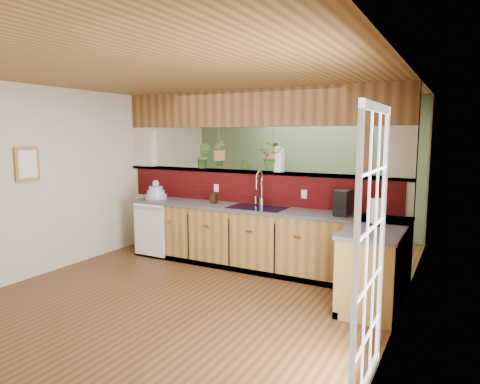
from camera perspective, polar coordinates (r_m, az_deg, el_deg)
The scene contains 27 objects.
ground at distance 5.64m, azimuth -4.48°, elevation -12.45°, with size 4.60×7.00×0.01m, color #4E3018.
ceiling at distance 5.33m, azimuth -4.78°, elevation 14.78°, with size 4.60×7.00×0.01m, color brown.
wall_back at distance 8.48m, azimuth 8.23°, elevation 3.31°, with size 4.60×0.02×2.60m, color beige.
wall_left at distance 6.85m, azimuth -21.08°, elevation 1.82°, with size 0.02×7.00×2.60m, color beige.
wall_right at distance 4.54m, azimuth 20.67°, elevation -0.92°, with size 0.02×7.00×2.60m, color beige.
pass_through_partition at distance 6.50m, azimuth 2.01°, elevation 1.08°, with size 4.60×0.21×2.60m.
pass_through_ledge at distance 6.50m, azimuth 1.80°, elevation 2.67°, with size 4.60×0.21×0.04m, color brown.
header_beam at distance 6.48m, azimuth 1.83°, elevation 11.11°, with size 4.60×0.15×0.55m, color brown.
sage_backwall at distance 8.46m, azimuth 8.19°, elevation 3.30°, with size 4.55×0.02×2.55m, color #58724E.
countertop at distance 5.89m, azimuth 7.05°, elevation -7.03°, with size 4.14×1.52×0.90m.
dishwasher at distance 6.87m, azimuth -12.02°, elevation -4.93°, with size 0.58×0.03×0.82m.
navy_sink at distance 6.13m, azimuth 2.33°, elevation -2.82°, with size 0.82×0.50×0.18m.
french_door at distance 3.33m, azimuth 17.01°, elevation -8.16°, with size 0.06×1.02×2.16m, color white.
framed_print at distance 6.31m, azimuth -26.51°, elevation 3.35°, with size 0.04×0.35×0.45m.
faucet at distance 6.22m, azimuth 2.68°, elevation 0.68°, with size 0.23×0.23×0.52m.
dish_stack at distance 7.04m, azimuth -11.13°, elevation -0.15°, with size 0.35×0.35×0.30m.
soap_dispenser at distance 6.49m, azimuth -3.50°, elevation -0.66°, with size 0.09×0.09×0.19m, color #372514.
coffee_maker at distance 5.67m, azimuth 13.58°, elevation -1.53°, with size 0.18×0.30×0.33m.
paper_towel at distance 5.19m, azimuth 17.67°, elevation -2.57°, with size 0.15×0.15×0.33m.
glass_jar at distance 6.31m, azimuth 5.22°, elevation 4.37°, with size 0.17×0.17×0.37m.
ledge_plant_left at distance 6.92m, azimuth -4.89°, elevation 4.81°, with size 0.22×0.18×0.41m, color #2F571E.
hanging_plant_a at distance 6.76m, azimuth -2.82°, elevation 6.25°, with size 0.24×0.20×0.52m.
hanging_plant_b at distance 6.34m, azimuth 4.42°, elevation 6.37°, with size 0.40×0.36×0.55m.
shelving_console at distance 8.62m, azimuth 2.98°, elevation -1.91°, with size 1.41×0.38×0.94m, color black.
shelf_plant_a at distance 8.70m, azimuth 0.78°, elevation 2.81°, with size 0.24×0.16×0.45m, color #2F571E.
shelf_plant_b at distance 8.41m, azimuth 4.91°, elevation 2.88°, with size 0.30×0.30×0.53m, color #2F571E.
floor_plant at distance 7.28m, azimuth 11.31°, elevation -5.06°, with size 0.63×0.54×0.70m, color #2F571E.
Camera 1 is at (2.85, -4.46, 1.94)m, focal length 32.00 mm.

